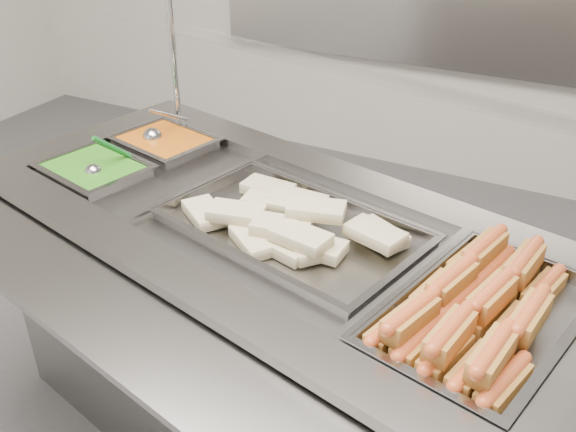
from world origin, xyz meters
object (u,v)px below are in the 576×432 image
at_px(steam_counter, 276,342).
at_px(ladle, 154,136).
at_px(sneeze_guard, 327,69).
at_px(pan_hotdogs, 482,326).
at_px(serving_spoon, 97,168).
at_px(pan_wraps, 291,233).

xyz_separation_m(steam_counter, ladle, (-0.56, 0.26, 0.41)).
xyz_separation_m(sneeze_guard, pan_hotdogs, (0.49, -0.32, -0.36)).
bearing_deg(ladle, pan_hotdogs, -19.34).
distance_m(ladle, serving_spoon, 0.26).
distance_m(pan_wraps, ladle, 0.67).
bearing_deg(ladle, serving_spoon, -89.63).
xyz_separation_m(pan_hotdogs, pan_wraps, (-0.49, 0.12, 0.01)).
height_order(sneeze_guard, ladle, sneeze_guard).
bearing_deg(sneeze_guard, pan_hotdogs, -32.92).
relative_size(pan_hotdogs, pan_wraps, 0.81).
bearing_deg(serving_spoon, pan_wraps, -1.12).
distance_m(pan_hotdogs, ladle, 1.17).
height_order(steam_counter, sneeze_guard, sneeze_guard).
height_order(pan_wraps, ladle, ladle).
height_order(sneeze_guard, pan_wraps, sneeze_guard).
bearing_deg(steam_counter, pan_wraps, -13.64).
height_order(pan_wraps, serving_spoon, serving_spoon).
bearing_deg(serving_spoon, sneeze_guard, 17.29).
distance_m(steam_counter, pan_wraps, 0.38).
distance_m(steam_counter, serving_spoon, 0.69).
height_order(sneeze_guard, serving_spoon, sneeze_guard).
height_order(ladle, serving_spoon, serving_spoon).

